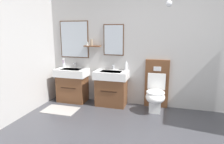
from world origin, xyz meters
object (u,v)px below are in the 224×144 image
(vanity_sink_left, at_px, (73,84))
(vanity_sink_right, at_px, (112,87))
(toothbrush_cup, at_px, (64,65))
(soap_dispenser, at_px, (126,66))
(toilet, at_px, (156,92))

(vanity_sink_left, bearing_deg, vanity_sink_right, 0.00)
(toothbrush_cup, bearing_deg, vanity_sink_left, -27.84)
(vanity_sink_left, distance_m, vanity_sink_right, 0.91)
(soap_dispenser, bearing_deg, vanity_sink_right, -151.37)
(vanity_sink_left, xyz_separation_m, toilet, (1.84, -0.02, -0.01))
(vanity_sink_left, relative_size, vanity_sink_right, 1.00)
(toilet, bearing_deg, soap_dispenser, 165.23)
(vanity_sink_left, height_order, toothbrush_cup, toothbrush_cup)
(toilet, distance_m, toothbrush_cup, 2.16)
(soap_dispenser, bearing_deg, toilet, -14.77)
(vanity_sink_left, xyz_separation_m, toothbrush_cup, (-0.27, 0.14, 0.41))
(vanity_sink_right, bearing_deg, vanity_sink_left, 180.00)
(toilet, bearing_deg, toothbrush_cup, 175.64)
(vanity_sink_left, bearing_deg, toothbrush_cup, 152.16)
(vanity_sink_right, relative_size, soap_dispenser, 3.68)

